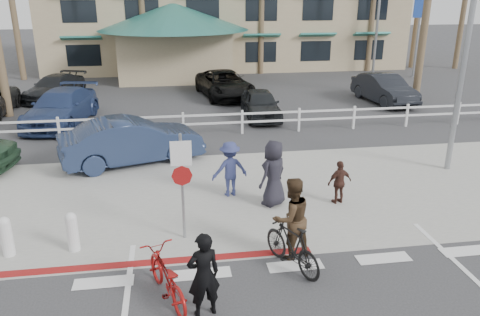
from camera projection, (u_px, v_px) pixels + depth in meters
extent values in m
plane|color=#333335|center=(303.00, 283.00, 9.48)|extent=(140.00, 140.00, 0.00)
cube|color=gray|center=(261.00, 193.00, 13.66)|extent=(22.00, 7.00, 0.01)
cube|color=#333335|center=(240.00, 150.00, 17.38)|extent=(40.00, 5.00, 0.01)
cube|color=#333335|center=(214.00, 96.00, 26.22)|extent=(50.00, 16.00, 0.01)
cube|color=maroon|center=(154.00, 262.00, 10.16)|extent=(7.00, 0.25, 0.02)
imported|color=maroon|center=(166.00, 277.00, 8.81)|extent=(1.24, 1.97, 0.98)
imported|color=black|center=(204.00, 275.00, 8.29)|extent=(0.68, 0.53, 1.66)
imported|color=black|center=(292.00, 246.00, 9.80)|extent=(1.18, 1.80, 1.05)
imported|color=#3D2B1A|center=(291.00, 218.00, 10.12)|extent=(1.09, 0.96, 1.87)
imported|color=navy|center=(230.00, 169.00, 13.26)|extent=(1.14, 0.79, 1.61)
imported|color=#41231C|center=(339.00, 182.00, 12.83)|extent=(0.78, 0.46, 1.24)
imported|color=black|center=(274.00, 173.00, 12.63)|extent=(1.07, 1.02, 1.85)
imported|color=#1D2A46|center=(132.00, 141.00, 15.83)|extent=(5.01, 2.99, 1.56)
imported|color=navy|center=(61.00, 107.00, 20.49)|extent=(3.02, 5.44, 1.49)
imported|color=black|center=(261.00, 104.00, 21.50)|extent=(1.61, 3.85, 1.30)
imported|color=black|center=(384.00, 89.00, 24.35)|extent=(2.02, 4.65, 1.49)
imported|color=black|center=(55.00, 88.00, 25.20)|extent=(3.17, 4.76, 1.28)
imported|color=black|center=(224.00, 84.00, 25.71)|extent=(3.12, 5.47, 1.44)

